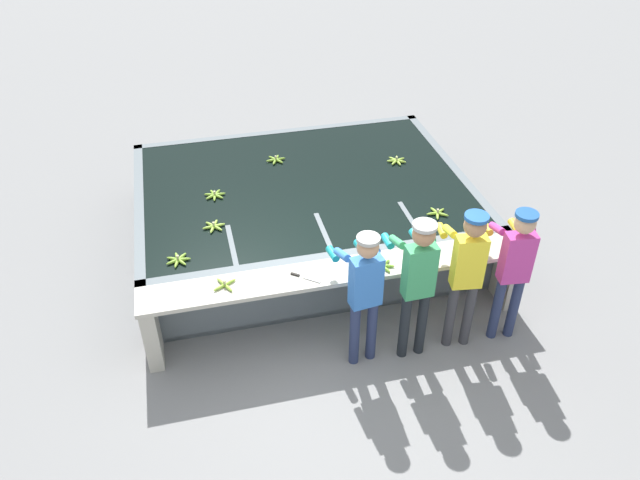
# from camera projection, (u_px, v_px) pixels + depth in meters

# --- Properties ---
(ground_plane) EXTENTS (80.00, 80.00, 0.00)m
(ground_plane) POSITION_uv_depth(u_px,v_px,m) (344.00, 340.00, 7.12)
(ground_plane) COLOR gray
(ground_plane) RESTS_ON ground
(wash_tank) EXTENTS (4.36, 3.30, 0.86)m
(wash_tank) POSITION_uv_depth(u_px,v_px,m) (304.00, 211.00, 8.51)
(wash_tank) COLOR slate
(wash_tank) RESTS_ON ground
(work_ledge) EXTENTS (4.36, 0.45, 0.86)m
(work_ledge) POSITION_uv_depth(u_px,v_px,m) (340.00, 287.00, 6.93)
(work_ledge) COLOR #B7B2A3
(work_ledge) RESTS_ON ground
(worker_0) EXTENTS (0.46, 0.74, 1.66)m
(worker_0) POSITION_uv_depth(u_px,v_px,m) (364.00, 287.00, 6.33)
(worker_0) COLOR navy
(worker_0) RESTS_ON ground
(worker_1) EXTENTS (0.42, 0.73, 1.74)m
(worker_1) POSITION_uv_depth(u_px,v_px,m) (417.00, 277.00, 6.36)
(worker_1) COLOR #1E2328
(worker_1) RESTS_ON ground
(worker_2) EXTENTS (0.47, 0.74, 1.74)m
(worker_2) POSITION_uv_depth(u_px,v_px,m) (467.00, 267.00, 6.49)
(worker_2) COLOR #38383D
(worker_2) RESTS_ON ground
(worker_3) EXTENTS (0.46, 0.74, 1.68)m
(worker_3) POSITION_uv_depth(u_px,v_px,m) (514.00, 263.00, 6.62)
(worker_3) COLOR navy
(worker_3) RESTS_ON ground
(banana_bunch_floating_0) EXTENTS (0.28, 0.28, 0.08)m
(banana_bunch_floating_0) POSITION_uv_depth(u_px,v_px,m) (178.00, 260.00, 6.91)
(banana_bunch_floating_0) COLOR #7FAD33
(banana_bunch_floating_0) RESTS_ON wash_tank
(banana_bunch_floating_1) EXTENTS (0.28, 0.28, 0.08)m
(banana_bunch_floating_1) POSITION_uv_depth(u_px,v_px,m) (396.00, 161.00, 8.73)
(banana_bunch_floating_1) COLOR #9EC642
(banana_bunch_floating_1) RESTS_ON wash_tank
(banana_bunch_floating_2) EXTENTS (0.28, 0.28, 0.08)m
(banana_bunch_floating_2) POSITION_uv_depth(u_px,v_px,m) (215.00, 195.00, 8.00)
(banana_bunch_floating_2) COLOR #7FAD33
(banana_bunch_floating_2) RESTS_ON wash_tank
(banana_bunch_floating_3) EXTENTS (0.28, 0.27, 0.08)m
(banana_bunch_floating_3) POSITION_uv_depth(u_px,v_px,m) (214.00, 226.00, 7.43)
(banana_bunch_floating_3) COLOR #93BC3D
(banana_bunch_floating_3) RESTS_ON wash_tank
(banana_bunch_floating_4) EXTENTS (0.27, 0.28, 0.08)m
(banana_bunch_floating_4) POSITION_uv_depth(u_px,v_px,m) (437.00, 213.00, 7.66)
(banana_bunch_floating_4) COLOR #8CB738
(banana_bunch_floating_4) RESTS_ON wash_tank
(banana_bunch_floating_5) EXTENTS (0.28, 0.27, 0.08)m
(banana_bunch_floating_5) POSITION_uv_depth(u_px,v_px,m) (276.00, 160.00, 8.75)
(banana_bunch_floating_5) COLOR #7FAD33
(banana_bunch_floating_5) RESTS_ON wash_tank
(banana_bunch_ledge_0) EXTENTS (0.26, 0.26, 0.08)m
(banana_bunch_ledge_0) POSITION_uv_depth(u_px,v_px,m) (225.00, 285.00, 6.55)
(banana_bunch_ledge_0) COLOR #8CB738
(banana_bunch_ledge_0) RESTS_ON work_ledge
(banana_bunch_ledge_1) EXTENTS (0.28, 0.28, 0.08)m
(banana_bunch_ledge_1) POSITION_uv_depth(u_px,v_px,m) (382.00, 266.00, 6.81)
(banana_bunch_ledge_1) COLOR #7FAD33
(banana_bunch_ledge_1) RESTS_ON work_ledge
(knife_0) EXTENTS (0.29, 0.24, 0.02)m
(knife_0) POSITION_uv_depth(u_px,v_px,m) (301.00, 276.00, 6.68)
(knife_0) COLOR silver
(knife_0) RESTS_ON work_ledge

